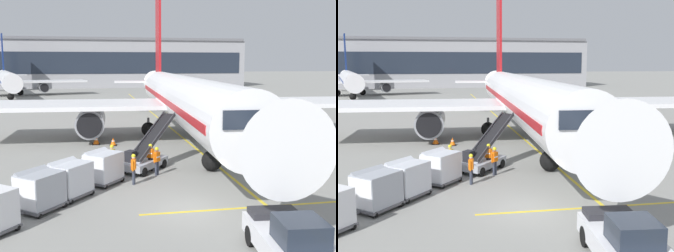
# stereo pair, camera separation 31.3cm
# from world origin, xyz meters

# --- Properties ---
(ground_plane) EXTENTS (600.00, 600.00, 0.00)m
(ground_plane) POSITION_xyz_m (0.00, 0.00, 0.00)
(ground_plane) COLOR gray
(parked_airplane) EXTENTS (36.90, 47.12, 15.53)m
(parked_airplane) POSITION_xyz_m (3.53, 18.49, 3.62)
(parked_airplane) COLOR white
(parked_airplane) RESTS_ON ground
(belt_loader) EXTENTS (4.23, 4.73, 3.41)m
(belt_loader) POSITION_xyz_m (-1.18, 7.63, 0.92)
(belt_loader) COLOR #A3A8B2
(belt_loader) RESTS_ON ground
(baggage_cart_lead) EXTENTS (2.50, 2.62, 1.91)m
(baggage_cart_lead) POSITION_xyz_m (-3.95, 5.04, 1.00)
(baggage_cart_lead) COLOR #515156
(baggage_cart_lead) RESTS_ON ground
(baggage_cart_second) EXTENTS (2.50, 2.62, 1.91)m
(baggage_cart_second) POSITION_xyz_m (-5.66, 2.92, 1.00)
(baggage_cart_second) COLOR #515156
(baggage_cart_second) RESTS_ON ground
(baggage_cart_third) EXTENTS (2.50, 2.62, 1.91)m
(baggage_cart_third) POSITION_xyz_m (-6.95, 1.29, 1.00)
(baggage_cart_third) COLOR #515156
(baggage_cart_third) RESTS_ON ground
(pushback_tug) EXTENTS (2.47, 4.57, 1.83)m
(pushback_tug) POSITION_xyz_m (2.04, -5.57, 0.83)
(pushback_tug) COLOR silver
(pushback_tug) RESTS_ON ground
(ground_crew_by_loader) EXTENTS (0.49, 0.41, 1.74)m
(ground_crew_by_loader) POSITION_xyz_m (-0.92, 7.29, 1.00)
(ground_crew_by_loader) COLOR black
(ground_crew_by_loader) RESTS_ON ground
(ground_crew_by_carts) EXTENTS (0.42, 0.48, 1.74)m
(ground_crew_by_carts) POSITION_xyz_m (-3.31, 7.44, 1.00)
(ground_crew_by_carts) COLOR #333847
(ground_crew_by_carts) RESTS_ON ground
(ground_crew_marshaller) EXTENTS (0.34, 0.55, 1.74)m
(ground_crew_marshaller) POSITION_xyz_m (-2.26, 4.59, 1.00)
(ground_crew_marshaller) COLOR #333847
(ground_crew_marshaller) RESTS_ON ground
(ground_crew_wingwalker) EXTENTS (0.44, 0.44, 1.74)m
(ground_crew_wingwalker) POSITION_xyz_m (-0.68, 6.21, 1.00)
(ground_crew_wingwalker) COLOR #333847
(ground_crew_wingwalker) RESTS_ON ground
(safety_cone_engine_keepout) EXTENTS (0.59, 0.59, 0.67)m
(safety_cone_engine_keepout) POSITION_xyz_m (-2.81, 15.84, 0.32)
(safety_cone_engine_keepout) COLOR black
(safety_cone_engine_keepout) RESTS_ON ground
(safety_cone_wingtip) EXTENTS (0.65, 0.65, 0.74)m
(safety_cone_wingtip) POSITION_xyz_m (-4.19, 16.56, 0.36)
(safety_cone_wingtip) COLOR black
(safety_cone_wingtip) RESTS_ON ground
(apron_guidance_line_lead_in) EXTENTS (0.20, 110.00, 0.01)m
(apron_guidance_line_lead_in) POSITION_xyz_m (3.63, 17.63, 0.00)
(apron_guidance_line_lead_in) COLOR yellow
(apron_guidance_line_lead_in) RESTS_ON ground
(apron_guidance_line_stop_bar) EXTENTS (12.00, 0.20, 0.01)m
(apron_guidance_line_stop_bar) POSITION_xyz_m (3.48, -0.19, 0.00)
(apron_guidance_line_stop_bar) COLOR yellow
(apron_guidance_line_stop_bar) RESTS_ON ground
(terminal_building) EXTENTS (108.07, 16.28, 13.64)m
(terminal_building) POSITION_xyz_m (-14.91, 103.48, 6.77)
(terminal_building) COLOR #939399
(terminal_building) RESTS_ON ground
(distant_airplane) EXTENTS (32.51, 40.41, 13.71)m
(distant_airplane) POSITION_xyz_m (-21.48, 71.87, 3.32)
(distant_airplane) COLOR white
(distant_airplane) RESTS_ON ground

